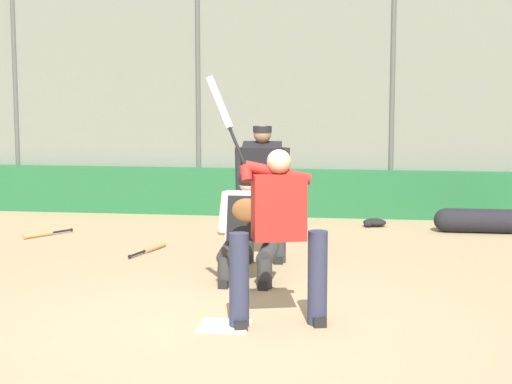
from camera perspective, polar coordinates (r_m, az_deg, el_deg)
The scene contains 13 objects.
ground_plane at distance 7.49m, azimuth -2.12°, elevation -8.95°, with size 160.00×160.00×0.00m, color tan.
home_plate_marker at distance 7.49m, azimuth -2.12°, elevation -8.90°, with size 0.43×0.43×0.01m, color white.
backstop_fence at distance 13.42m, azimuth 2.53°, elevation 6.80°, with size 15.27×0.08×3.78m.
padding_wall at distance 13.43m, azimuth 2.45°, elevation -0.06°, with size 14.89×0.18×0.75m, color #236638.
bleachers_beyond at distance 16.31m, azimuth 10.27°, elevation 1.88°, with size 10.64×3.05×1.80m.
batter_at_plate at distance 7.34m, azimuth 1.43°, elevation -2.57°, with size 1.11×0.56×2.16m.
catcher_behind_plate at distance 8.91m, azimuth -0.55°, elevation -2.19°, with size 0.64×0.75×1.21m.
umpire_home at distance 9.90m, azimuth 0.43°, elevation 0.14°, with size 0.65×0.43×1.61m.
spare_bat_near_backstop at distance 12.08m, azimuth -14.10°, elevation -2.75°, with size 0.49×0.69×0.07m.
spare_bat_by_padding at distance 10.80m, azimuth -6.95°, elevation -3.76°, with size 0.27×0.85×0.07m.
spare_bat_third_base_side at distance 10.89m, azimuth 4.31°, elevation -3.63°, with size 0.13×0.86×0.07m.
fielding_glove_on_dirt at distance 12.63m, azimuth 7.87°, elevation -2.04°, with size 0.34×0.26×0.12m.
equipment_bag_dugout_side at distance 12.40m, azimuth 14.65°, elevation -1.87°, with size 1.26×0.34×0.34m.
Camera 1 is at (-1.26, 7.08, 2.10)m, focal length 60.00 mm.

